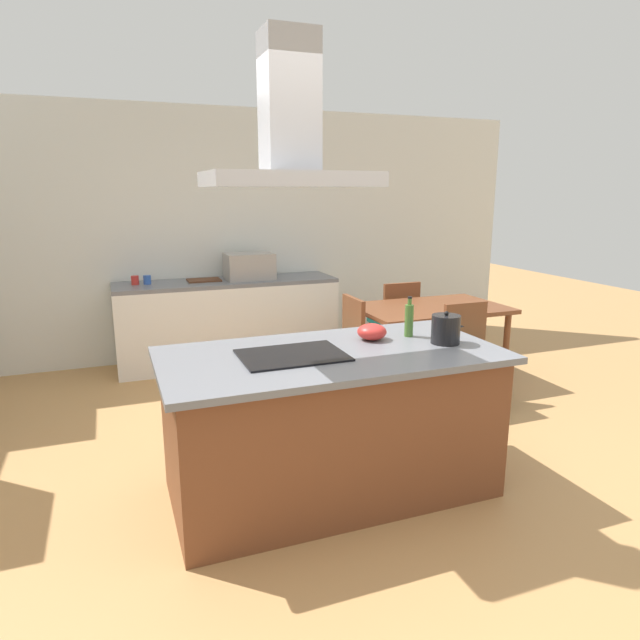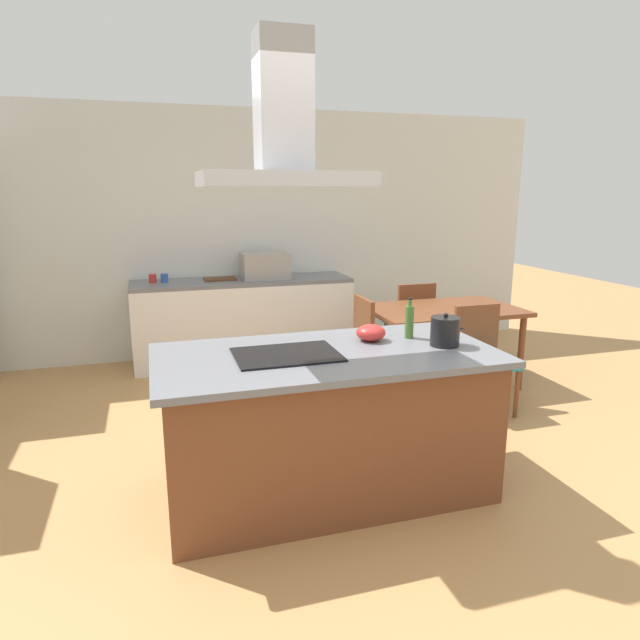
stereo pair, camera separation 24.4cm
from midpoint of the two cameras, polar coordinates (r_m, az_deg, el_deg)
The scene contains 17 objects.
ground at distance 4.94m, azimuth -3.23°, elevation -8.62°, with size 16.00×16.00×0.00m, color tan.
wall_back at distance 6.32m, azimuth -7.23°, elevation 8.70°, with size 7.20×0.10×2.70m, color silver.
kitchen_island at distance 3.44m, azimuth 2.76°, elevation -10.49°, with size 2.02×1.01×0.90m.
cooktop at distance 3.21m, azimuth -1.28°, elevation -3.59°, with size 0.60×0.44×0.01m, color black.
tea_kettle at distance 3.51m, azimuth 14.69°, elevation -1.15°, with size 0.23×0.18×0.21m.
olive_oil_bottle at distance 3.63m, azimuth 11.07°, elevation -0.12°, with size 0.06×0.06×0.26m.
mixing_bowl at distance 3.54m, azimuth 7.21°, elevation -1.31°, with size 0.19×0.19×0.10m, color red.
back_counter at distance 6.09m, azimuth -6.71°, elevation -0.03°, with size 2.32×0.62×0.90m.
countertop_microwave at distance 6.03m, azimuth -4.55°, elevation 5.59°, with size 0.50×0.38×0.28m, color #9E9993.
coffee_mug_red at distance 5.97m, azimuth -15.71°, elevation 4.13°, with size 0.08×0.08×0.09m, color red.
coffee_mug_blue at distance 5.96m, azimuth -14.58°, elevation 4.18°, with size 0.08×0.08×0.09m, color #2D56B2.
cutting_board at distance 6.02m, azimuth -9.09°, elevation 4.18°, with size 0.34×0.24×0.02m, color #59331E.
dining_table at distance 5.41m, azimuth 13.82°, elevation 0.34°, with size 1.40×0.90×0.75m.
chair_facing_back_wall at distance 6.01m, azimuth 10.53°, elevation 0.22°, with size 0.42×0.42×0.89m.
chair_at_left_end at distance 5.05m, azimuth 4.74°, elevation -2.08°, with size 0.42×0.42×0.89m.
chair_facing_island at distance 4.91m, azimuth 17.66°, elevation -3.12°, with size 0.42×0.42×0.89m.
range_hood at distance 3.09m, azimuth -1.40°, elevation 18.18°, with size 0.90×0.55×0.78m.
Camera 2 is at (-0.96, -3.00, 1.83)m, focal length 31.15 mm.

